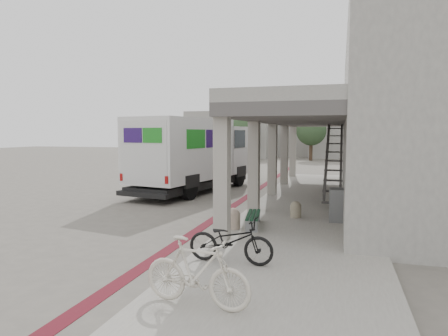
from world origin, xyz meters
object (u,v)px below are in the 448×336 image
(bench, at_px, (253,217))
(bicycle_cream, at_px, (197,272))
(utility_cabinet, at_px, (337,205))
(bicycle_black, at_px, (231,240))
(fedex_truck, at_px, (193,153))

(bench, bearing_deg, bicycle_cream, -95.33)
(bench, xyz_separation_m, utility_cabinet, (2.39, 1.48, 0.25))
(utility_cabinet, xyz_separation_m, bicycle_cream, (-2.10, -7.15, 0.05))
(bicycle_black, relative_size, bicycle_cream, 1.00)
(utility_cabinet, distance_m, bicycle_black, 5.36)
(utility_cabinet, bearing_deg, bench, -150.77)
(utility_cabinet, distance_m, bicycle_cream, 7.46)
(utility_cabinet, height_order, bicycle_black, utility_cabinet)
(bicycle_black, height_order, bicycle_cream, bicycle_cream)
(fedex_truck, xyz_separation_m, utility_cabinet, (6.97, -5.56, -1.28))
(utility_cabinet, bearing_deg, fedex_truck, 138.93)
(utility_cabinet, relative_size, bicycle_black, 0.55)
(bicycle_cream, bearing_deg, utility_cabinet, -8.73)
(bench, distance_m, utility_cabinet, 2.82)
(fedex_truck, height_order, bench, fedex_truck)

